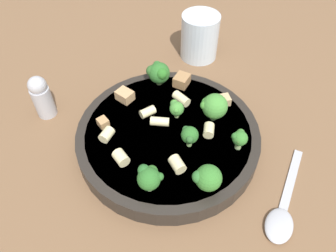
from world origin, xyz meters
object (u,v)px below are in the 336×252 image
object	(u,v)px
rigatoni_1	(148,112)
rigatoni_5	(107,135)
rigatoni_3	(209,132)
spoon	(283,212)
broccoli_floret_0	(158,73)
chicken_chunk_1	(104,121)
rigatoni_6	(160,121)
broccoli_floret_4	(149,177)
broccoli_floret_6	(176,108)
rigatoni_4	(177,164)
chicken_chunk_2	(182,80)
chicken_chunk_3	(225,100)
chicken_chunk_0	(125,95)
drinking_glass	(199,39)
rigatoni_0	(181,99)
pepper_shaker	(42,96)
broccoli_floret_1	(208,177)
broccoli_floret_2	(214,106)
broccoli_floret_3	(190,135)
pasta_bowl	(168,136)
broccoli_floret_5	(239,138)
rigatoni_2	(121,158)

from	to	relation	value
rigatoni_1	rigatoni_5	world-z (taller)	rigatoni_5
rigatoni_3	spoon	world-z (taller)	rigatoni_3
broccoli_floret_0	chicken_chunk_1	world-z (taller)	broccoli_floret_0
rigatoni_1	rigatoni_6	bearing A→B (deg)	49.89
broccoli_floret_4	rigatoni_5	world-z (taller)	broccoli_floret_4
broccoli_floret_6	rigatoni_6	xyz separation A→B (m)	(0.02, -0.02, -0.01)
broccoli_floret_0	rigatoni_4	size ratio (longest dim) A/B	1.80
rigatoni_1	rigatoni_6	xyz separation A→B (m)	(0.02, 0.02, -0.00)
broccoli_floret_0	rigatoni_4	xyz separation A→B (m)	(0.17, 0.05, -0.02)
chicken_chunk_2	chicken_chunk_3	size ratio (longest dim) A/B	1.47
chicken_chunk_1	chicken_chunk_3	world-z (taller)	chicken_chunk_3
broccoli_floret_6	chicken_chunk_2	bearing A→B (deg)	177.77
rigatoni_6	rigatoni_4	bearing A→B (deg)	23.53
chicken_chunk_0	drinking_glass	world-z (taller)	drinking_glass
chicken_chunk_2	rigatoni_6	bearing A→B (deg)	-15.00
rigatoni_0	rigatoni_4	distance (m)	0.13
rigatoni_1	drinking_glass	xyz separation A→B (m)	(-0.21, 0.07, 0.00)
broccoli_floret_6	pepper_shaker	world-z (taller)	pepper_shaker
broccoli_floret_1	rigatoni_3	bearing A→B (deg)	179.88
broccoli_floret_2	broccoli_floret_1	bearing A→B (deg)	-2.54
broccoli_floret_1	chicken_chunk_0	bearing A→B (deg)	-137.66
broccoli_floret_1	rigatoni_0	size ratio (longest dim) A/B	1.36
broccoli_floret_2	rigatoni_1	world-z (taller)	broccoli_floret_2
broccoli_floret_3	spoon	xyz separation A→B (m)	(0.08, 0.13, -0.05)
pasta_bowl	broccoli_floret_6	bearing A→B (deg)	163.67
pasta_bowl	broccoli_floret_5	world-z (taller)	broccoli_floret_5
chicken_chunk_3	rigatoni_1	bearing A→B (deg)	-71.50
pasta_bowl	broccoli_floret_1	xyz separation A→B (m)	(0.09, 0.06, 0.03)
drinking_glass	chicken_chunk_1	bearing A→B (deg)	-30.49
broccoli_floret_0	pepper_shaker	distance (m)	0.20
drinking_glass	pepper_shaker	size ratio (longest dim) A/B	1.13
rigatoni_6	rigatoni_1	bearing A→B (deg)	-130.11
broccoli_floret_0	broccoli_floret_1	size ratio (longest dim) A/B	1.05
rigatoni_4	chicken_chunk_0	xyz separation A→B (m)	(-0.13, -0.10, -0.00)
broccoli_floret_5	drinking_glass	bearing A→B (deg)	-165.51
rigatoni_5	spoon	world-z (taller)	rigatoni_5
broccoli_floret_6	rigatoni_2	xyz separation A→B (m)	(0.10, -0.07, -0.01)
pasta_bowl	broccoli_floret_0	world-z (taller)	broccoli_floret_0
broccoli_floret_3	drinking_glass	size ratio (longest dim) A/B	0.39
broccoli_floret_2	chicken_chunk_2	world-z (taller)	broccoli_floret_2
chicken_chunk_0	chicken_chunk_2	bearing A→B (deg)	117.62
chicken_chunk_0	rigatoni_2	bearing A→B (deg)	8.83
pasta_bowl	rigatoni_1	bearing A→B (deg)	-128.96
rigatoni_0	rigatoni_4	xyz separation A→B (m)	(0.13, 0.00, 0.00)
broccoli_floret_4	rigatoni_5	bearing A→B (deg)	-135.31
broccoli_floret_3	broccoli_floret_0	bearing A→B (deg)	-155.02
rigatoni_5	broccoli_floret_3	bearing A→B (deg)	90.11
broccoli_floret_0	broccoli_floret_3	world-z (taller)	broccoli_floret_0
broccoli_floret_4	rigatoni_1	bearing A→B (deg)	-170.44
rigatoni_6	pepper_shaker	xyz separation A→B (m)	(-0.03, -0.20, 0.00)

